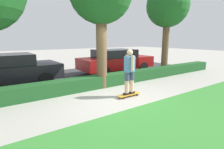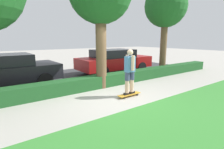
% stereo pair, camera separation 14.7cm
% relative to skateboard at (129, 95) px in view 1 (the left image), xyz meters
% --- Properties ---
extents(ground_plane, '(60.00, 60.00, 0.00)m').
position_rel_skateboard_xyz_m(ground_plane, '(-0.43, 0.11, -0.08)').
color(ground_plane, '#ADA89E').
extents(grass_lawn_strip, '(16.79, 4.00, 0.01)m').
position_rel_skateboard_xyz_m(grass_lawn_strip, '(-0.43, -2.89, -0.07)').
color(grass_lawn_strip, '#388433').
rests_on(grass_lawn_strip, ground_plane).
extents(street_asphalt, '(16.79, 5.00, 0.01)m').
position_rel_skateboard_xyz_m(street_asphalt, '(-0.43, 4.31, -0.07)').
color(street_asphalt, '#38383A').
rests_on(street_asphalt, ground_plane).
extents(hedge_row, '(16.79, 0.60, 0.51)m').
position_rel_skateboard_xyz_m(hedge_row, '(-0.43, 1.71, 0.18)').
color(hedge_row, '#1E5123').
rests_on(hedge_row, ground_plane).
extents(skateboard, '(0.93, 0.24, 0.09)m').
position_rel_skateboard_xyz_m(skateboard, '(0.00, 0.00, 0.00)').
color(skateboard, gold).
rests_on(skateboard, ground_plane).
extents(skater_person, '(0.49, 0.41, 1.60)m').
position_rel_skateboard_xyz_m(skater_person, '(-0.00, -0.00, 0.87)').
color(skater_person, black).
rests_on(skater_person, skateboard).
extents(tree_far, '(2.35, 2.35, 5.02)m').
position_rel_skateboard_xyz_m(tree_far, '(4.46, 2.10, 3.70)').
color(tree_far, brown).
rests_on(tree_far, ground_plane).
extents(parked_car_front, '(4.14, 2.11, 1.42)m').
position_rel_skateboard_xyz_m(parked_car_front, '(-3.42, 3.87, 0.68)').
color(parked_car_front, black).
rests_on(parked_car_front, ground_plane).
extents(parked_car_middle, '(4.54, 1.96, 1.42)m').
position_rel_skateboard_xyz_m(parked_car_middle, '(2.25, 3.93, 0.68)').
color(parked_car_middle, maroon).
rests_on(parked_car_middle, ground_plane).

